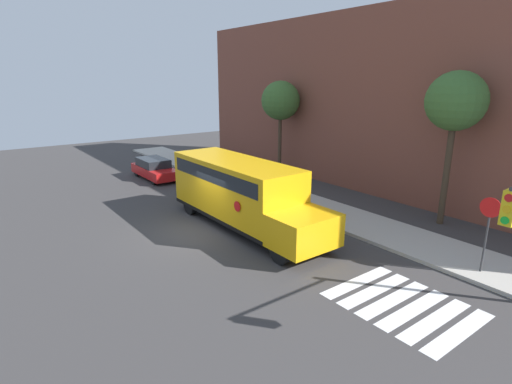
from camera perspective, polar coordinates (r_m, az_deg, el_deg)
The scene contains 9 objects.
ground_plane at distance 18.35m, azimuth -7.97°, elevation -5.58°, with size 60.00×60.00×0.00m, color #3A3838.
sidewalk_strip at distance 21.99m, azimuth 6.98°, elevation -1.67°, with size 44.00×3.00×0.15m.
building_backdrop at distance 25.96m, azimuth 18.07°, elevation 12.07°, with size 32.00×4.00×10.54m.
crosswalk_stripes at distance 13.50m, azimuth 20.26°, elevation -14.81°, with size 4.00×3.20×0.01m.
school_bus at distance 18.31m, azimuth -2.23°, elevation 0.28°, with size 9.32×2.57×3.06m.
parked_car at distance 28.37m, azimuth -14.29°, elevation 3.25°, with size 4.48×1.74×1.37m.
stop_sign at distance 15.71m, azimuth 30.19°, elevation -4.12°, with size 0.69×0.10×2.86m.
tree_near_sidewalk at distance 20.02m, azimuth 26.65°, elevation 11.33°, with size 2.63×2.63×7.03m.
tree_far_sidewalk at distance 27.72m, azimuth 3.51°, elevation 12.83°, with size 2.61×2.61×6.54m.
Camera 1 is at (15.05, -8.11, 6.69)m, focal length 28.00 mm.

